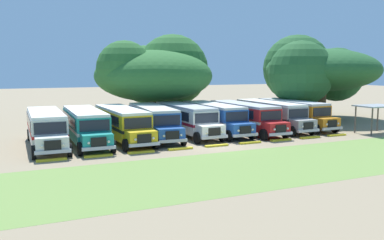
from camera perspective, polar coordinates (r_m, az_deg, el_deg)
name	(u,v)px	position (r m, az deg, el deg)	size (l,w,h in m)	color
ground_plane	(213,145)	(33.64, 3.00, -3.53)	(220.00, 220.00, 0.00)	#937F60
foreground_grass_strip	(267,165)	(27.25, 10.42, -6.18)	(80.00, 9.61, 0.01)	olive
parked_bus_slot_0	(46,127)	(35.00, -19.61, -0.90)	(2.81, 10.86, 2.82)	silver
parked_bus_slot_1	(85,125)	(35.35, -14.58, -0.64)	(2.82, 10.86, 2.82)	teal
parked_bus_slot_2	(122,123)	(36.04, -9.66, -0.36)	(2.93, 10.87, 2.82)	yellow
parked_bus_slot_3	(153,120)	(37.45, -5.38, -0.01)	(3.35, 10.94, 2.82)	#23519E
parked_bus_slot_4	(186,118)	(38.86, -0.83, 0.28)	(2.78, 10.85, 2.82)	silver
parked_bus_slot_5	(214,117)	(39.99, 3.11, 0.47)	(2.68, 10.84, 2.82)	#23519E
parked_bus_slot_6	(245,116)	(40.86, 7.31, 0.56)	(2.90, 10.87, 2.82)	red
parked_bus_slot_7	(271,114)	(43.16, 10.92, 0.84)	(2.76, 10.85, 2.82)	#9E9993
parked_bus_slot_8	(293,112)	(45.08, 13.89, 1.03)	(2.77, 10.85, 2.82)	orange
curb_wheelstop_0	(52,160)	(29.57, -18.90, -5.26)	(2.00, 0.36, 0.15)	yellow
curb_wheelstop_1	(98,156)	(30.01, -12.87, -4.87)	(2.00, 0.36, 0.15)	yellow
curb_wheelstop_2	(141,152)	(30.77, -7.08, -4.44)	(2.00, 0.36, 0.15)	yellow
curb_wheelstop_3	(180,149)	(31.83, -1.62, -4.00)	(2.00, 0.36, 0.15)	yellow
curb_wheelstop_4	(217,146)	(33.15, 3.43, -3.56)	(2.00, 0.36, 0.15)	yellow
curb_wheelstop_5	(250,143)	(34.72, 8.06, -3.13)	(2.00, 0.36, 0.15)	yellow
curb_wheelstop_6	(281,140)	(36.49, 12.26, -2.72)	(2.00, 0.36, 0.15)	yellow
curb_wheelstop_7	(310,137)	(38.44, 16.05, -2.34)	(2.00, 0.36, 0.15)	yellow
curb_wheelstop_8	(337,135)	(40.55, 19.46, -1.99)	(2.00, 0.36, 0.15)	yellow
broad_shade_tree	(155,73)	(47.07, -5.18, 6.46)	(13.51, 13.53, 10.20)	brown
secondary_tree	(313,71)	(53.81, 16.47, 6.57)	(15.42, 15.88, 10.69)	brown
utility_pole	(301,87)	(48.31, 14.87, 4.45)	(1.80, 0.20, 7.80)	brown
waiting_shelter	(376,108)	(43.33, 24.14, 1.52)	(3.60, 2.60, 2.72)	brown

